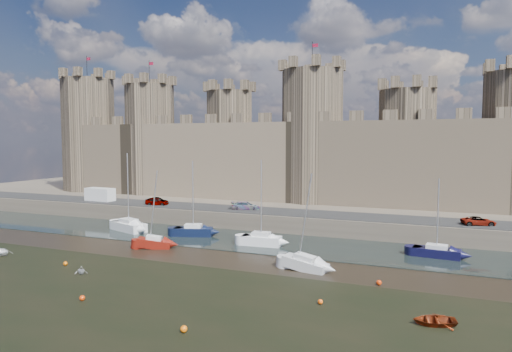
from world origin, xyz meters
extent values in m
plane|color=black|center=(0.00, 0.00, 0.00)|extent=(160.00, 160.00, 0.00)
cube|color=black|center=(0.00, -6.00, 0.01)|extent=(70.00, 34.00, 0.01)
cube|color=black|center=(0.00, 24.00, 0.04)|extent=(160.00, 12.00, 0.08)
cube|color=#4C443A|center=(0.00, 60.00, 1.25)|extent=(160.00, 60.00, 2.50)
cube|color=black|center=(0.00, 34.00, 2.55)|extent=(160.00, 7.00, 0.10)
cube|color=#42382B|center=(0.00, 48.00, 9.50)|extent=(100.00, 9.00, 14.00)
cylinder|color=#42382B|center=(-48.00, 48.00, 14.50)|extent=(11.00, 11.00, 24.00)
cylinder|color=black|center=(-48.00, 48.00, 29.00)|extent=(0.10, 0.10, 5.00)
cube|color=maroon|center=(-47.50, 48.00, 30.80)|extent=(1.00, 0.03, 0.60)
cylinder|color=#42382B|center=(-32.00, 48.00, 13.50)|extent=(10.00, 10.00, 22.00)
cylinder|color=black|center=(-32.00, 48.00, 27.00)|extent=(0.10, 0.10, 5.00)
cube|color=maroon|center=(-31.50, 48.00, 28.80)|extent=(1.00, 0.03, 0.60)
cylinder|color=#42382B|center=(-14.00, 48.00, 12.50)|extent=(9.00, 9.00, 20.00)
cylinder|color=#42382B|center=(2.00, 48.00, 14.00)|extent=(11.00, 11.00, 23.00)
cylinder|color=black|center=(2.00, 48.00, 28.00)|extent=(0.10, 0.10, 5.00)
cube|color=maroon|center=(2.50, 48.00, 29.80)|extent=(1.00, 0.03, 0.60)
cylinder|color=#42382B|center=(18.00, 48.00, 12.00)|extent=(9.00, 9.00, 19.00)
imported|color=gray|center=(-20.34, 32.93, 3.14)|extent=(3.96, 2.20, 1.27)
imported|color=gray|center=(-20.60, 33.30, 3.13)|extent=(3.83, 1.41, 1.25)
imported|color=gray|center=(-4.71, 34.03, 3.14)|extent=(4.73, 3.02, 1.27)
imported|color=gray|center=(28.02, 32.97, 3.08)|extent=(4.51, 3.02, 1.15)
cube|color=silver|center=(-32.72, 33.50, 3.68)|extent=(5.51, 2.48, 2.35)
cube|color=silver|center=(-18.79, 23.44, 0.70)|extent=(6.53, 4.30, 1.24)
cube|color=silver|center=(-18.79, 23.44, 1.60)|extent=(3.11, 2.48, 0.56)
cylinder|color=silver|center=(-18.79, 23.44, 6.39)|extent=(0.14, 0.14, 10.15)
cube|color=black|center=(-8.26, 23.96, 0.65)|extent=(5.57, 3.51, 1.13)
cube|color=silver|center=(-8.26, 23.96, 1.47)|extent=(2.63, 2.05, 0.52)
cylinder|color=silver|center=(-8.26, 23.96, 5.86)|extent=(0.14, 0.14, 9.29)
cube|color=white|center=(2.59, 22.11, 0.67)|extent=(5.16, 2.37, 1.18)
cube|color=silver|center=(2.59, 22.11, 1.53)|extent=(2.34, 1.55, 0.54)
cylinder|color=silver|center=(2.59, 22.11, 6.08)|extent=(0.14, 0.14, 9.64)
cube|color=black|center=(23.20, 24.32, 0.57)|extent=(5.29, 2.51, 0.98)
cube|color=silver|center=(23.20, 24.32, 1.28)|extent=(2.40, 1.62, 0.44)
cylinder|color=silver|center=(23.20, 24.32, 5.05)|extent=(0.14, 0.14, 7.99)
cube|color=#67130B|center=(-9.24, 16.04, 0.53)|extent=(4.45, 3.02, 1.06)
cube|color=silver|center=(-9.24, 16.04, 1.30)|extent=(2.13, 1.73, 0.48)
cylinder|color=silver|center=(-9.24, 16.04, 5.38)|extent=(0.14, 0.14, 8.65)
cube|color=silver|center=(10.69, 13.81, 0.55)|extent=(4.87, 2.48, 1.09)
cube|color=silver|center=(10.69, 13.81, 1.34)|extent=(2.23, 1.56, 0.50)
cylinder|color=silver|center=(10.69, 13.81, 5.56)|extent=(0.14, 0.14, 8.94)
imported|color=silver|center=(-9.54, 3.96, 0.39)|extent=(1.92, 1.85, 0.77)
imported|color=maroon|center=(23.23, 3.75, 0.32)|extent=(3.53, 2.93, 0.63)
imported|color=silver|center=(-24.22, 6.73, 0.32)|extent=(3.72, 3.29, 0.64)
sphere|color=orange|center=(-13.39, 5.79, 0.23)|extent=(0.46, 0.46, 0.46)
sphere|color=orange|center=(7.14, -4.15, 0.25)|extent=(0.50, 0.50, 0.50)
sphere|color=red|center=(18.38, 11.61, 0.25)|extent=(0.49, 0.49, 0.49)
sphere|color=#ED3E0A|center=(-4.00, -1.86, 0.23)|extent=(0.47, 0.47, 0.47)
sphere|color=#FF540B|center=(14.58, 4.78, 0.21)|extent=(0.42, 0.42, 0.42)
camera|label=1|loc=(23.31, -30.69, 13.30)|focal=32.00mm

